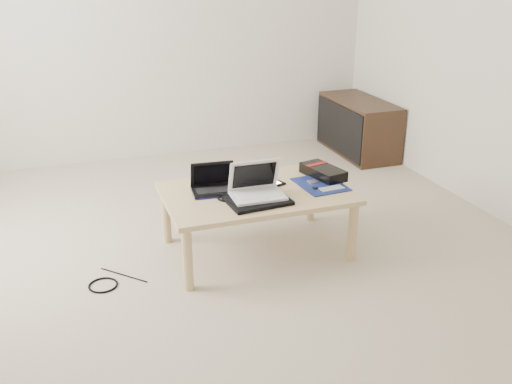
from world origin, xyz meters
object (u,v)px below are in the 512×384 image
object	(u,v)px
netbook	(213,185)
white_laptop	(257,188)
media_cabinet	(358,127)
gpu_box	(323,172)
coffee_table	(256,199)

from	to	relation	value
netbook	white_laptop	xyz separation A→B (m)	(0.21, -0.19, 0.02)
media_cabinet	gpu_box	distance (m)	1.78
white_laptop	gpu_box	xyz separation A→B (m)	(0.52, 0.20, -0.03)
media_cabinet	gpu_box	bearing A→B (deg)	-126.18
netbook	gpu_box	world-z (taller)	netbook
netbook	white_laptop	world-z (taller)	white_laptop
netbook	white_laptop	size ratio (longest dim) A/B	0.89
coffee_table	netbook	distance (m)	0.27
coffee_table	netbook	xyz separation A→B (m)	(-0.24, 0.08, 0.09)
media_cabinet	white_laptop	world-z (taller)	white_laptop
netbook	coffee_table	bearing A→B (deg)	-18.35
media_cabinet	netbook	bearing A→B (deg)	-140.89
gpu_box	media_cabinet	bearing A→B (deg)	53.82
white_laptop	gpu_box	world-z (taller)	white_laptop
coffee_table	media_cabinet	bearing A→B (deg)	44.88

